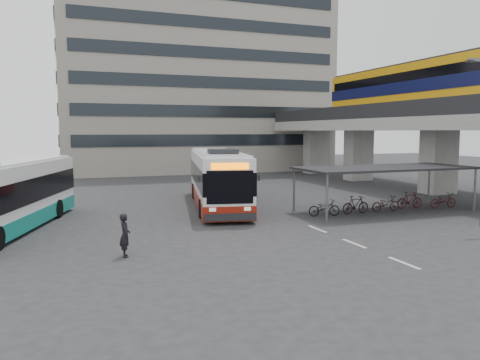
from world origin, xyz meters
name	(u,v)px	position (x,y,z in m)	size (l,w,h in m)	color
ground	(268,233)	(0.00, 0.00, 0.00)	(120.00, 120.00, 0.00)	#28282B
viaduct	(410,109)	(17.00, 11.24, 6.23)	(8.00, 32.00, 9.68)	gray
bike_shelter	(384,185)	(8.50, 3.00, 1.52)	(10.00, 4.00, 2.54)	#595B60
office_block	(193,63)	(6.00, 36.00, 12.50)	(30.00, 15.00, 25.00)	gray
road_markings	(354,243)	(2.50, -3.00, 0.01)	(0.15, 7.60, 0.01)	beige
bus_main	(217,179)	(0.17, 8.10, 1.67)	(5.03, 12.42, 3.59)	white
bus_teal	(7,197)	(-10.96, 4.53, 1.59)	(5.85, 11.79, 3.42)	white
pedestrian	(125,235)	(-6.46, -1.82, 0.80)	(0.58, 0.38, 1.59)	black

